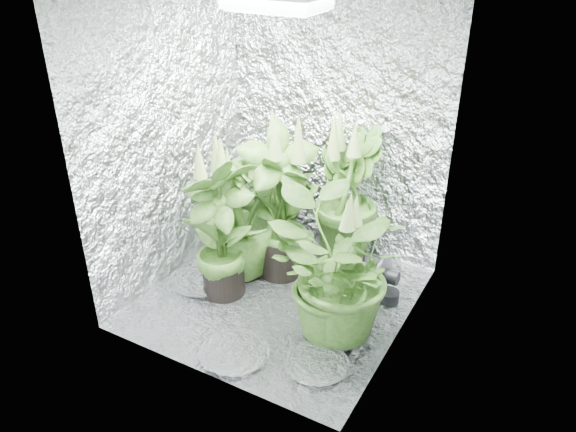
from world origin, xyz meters
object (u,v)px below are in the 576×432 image
(plant_c, at_px, (347,198))
(circulation_fan, at_px, (386,282))
(plant_a, at_px, (270,196))
(plant_e, at_px, (336,274))
(plant_d, at_px, (240,218))
(plant_b, at_px, (280,206))
(plant_f, at_px, (220,227))
(grow_lamp, at_px, (277,1))

(plant_c, height_order, circulation_fan, plant_c)
(plant_a, xyz_separation_m, plant_e, (0.88, -0.75, 0.05))
(plant_c, height_order, plant_d, plant_c)
(plant_a, bearing_deg, plant_b, -49.13)
(plant_e, bearing_deg, plant_a, 139.48)
(plant_f, bearing_deg, plant_e, -3.96)
(plant_b, relative_size, circulation_fan, 3.46)
(grow_lamp, xyz_separation_m, plant_e, (0.48, -0.18, -1.38))
(plant_b, bearing_deg, plant_f, -117.69)
(grow_lamp, bearing_deg, plant_f, -159.72)
(grow_lamp, height_order, plant_d, grow_lamp)
(grow_lamp, bearing_deg, circulation_fan, 26.72)
(plant_b, xyz_separation_m, plant_f, (-0.21, -0.39, -0.03))
(plant_c, bearing_deg, grow_lamp, -105.34)
(plant_c, distance_m, circulation_fan, 0.65)
(plant_a, relative_size, plant_b, 0.77)
(plant_a, bearing_deg, grow_lamp, -54.65)
(grow_lamp, relative_size, plant_b, 0.44)
(grow_lamp, xyz_separation_m, plant_f, (-0.35, -0.13, -1.33))
(plant_b, xyz_separation_m, plant_c, (0.32, 0.38, -0.03))
(plant_e, height_order, plant_f, plant_f)
(plant_a, height_order, plant_f, plant_f)
(plant_f, bearing_deg, plant_d, 96.22)
(grow_lamp, relative_size, plant_f, 0.47)
(plant_d, relative_size, plant_e, 0.92)
(plant_a, relative_size, plant_f, 0.82)
(grow_lamp, xyz_separation_m, circulation_fan, (0.61, 0.31, -1.69))
(plant_b, height_order, plant_c, plant_b)
(plant_c, bearing_deg, plant_d, -136.87)
(plant_d, bearing_deg, circulation_fan, 10.51)
(plant_b, distance_m, circulation_fan, 0.85)
(grow_lamp, height_order, plant_e, grow_lamp)
(plant_c, xyz_separation_m, circulation_fan, (0.44, -0.33, -0.35))
(grow_lamp, height_order, plant_b, grow_lamp)
(grow_lamp, distance_m, plant_d, 1.45)
(grow_lamp, xyz_separation_m, plant_c, (0.18, 0.64, -1.34))
(plant_c, xyz_separation_m, plant_f, (-0.52, -0.77, 0.00))
(plant_a, distance_m, plant_d, 0.44)
(plant_f, bearing_deg, plant_c, 55.83)
(plant_a, height_order, plant_d, plant_d)
(plant_a, bearing_deg, plant_c, 7.57)
(plant_b, xyz_separation_m, circulation_fan, (0.75, 0.05, -0.38))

